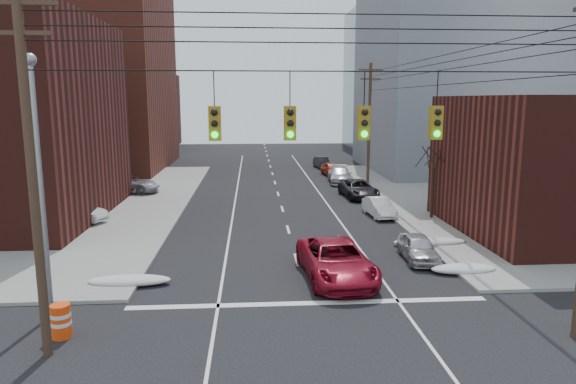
{
  "coord_description": "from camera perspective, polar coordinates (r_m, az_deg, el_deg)",
  "views": [
    {
      "loc": [
        -2.12,
        -12.19,
        7.78
      ],
      "look_at": [
        -0.27,
        14.26,
        3.0
      ],
      "focal_mm": 32.0,
      "sensor_mm": 36.0,
      "label": 1
    }
  ],
  "objects": [
    {
      "name": "bare_tree",
      "position": [
        34.68,
        15.78,
        0.78
      ],
      "size": [
        2.09,
        2.2,
        4.93
      ],
      "color": "black",
      "rests_on": "ground"
    },
    {
      "name": "lot_car_a",
      "position": [
        35.09,
        -22.33,
        -2.07
      ],
      "size": [
        4.04,
        2.73,
        1.26
      ],
      "primitive_type": "imported",
      "rotation": [
        0.0,
        0.0,
        1.17
      ],
      "color": "silver",
      "rests_on": "sidewalk_nw"
    },
    {
      "name": "lot_car_d",
      "position": [
        45.12,
        -22.83,
        0.69
      ],
      "size": [
        4.91,
        2.84,
        1.57
      ],
      "primitive_type": "imported",
      "rotation": [
        0.0,
        0.0,
        1.35
      ],
      "color": "#ACABB0",
      "rests_on": "sidewalk_nw"
    },
    {
      "name": "snow_east_far",
      "position": [
        28.88,
        15.47,
        -5.36
      ],
      "size": [
        4.0,
        1.08,
        0.42
      ],
      "primitive_type": "ellipsoid",
      "color": "silver",
      "rests_on": "ground"
    },
    {
      "name": "utility_pole_left",
      "position": [
        16.6,
        -26.6,
        2.22
      ],
      "size": [
        2.2,
        0.28,
        11.0
      ],
      "color": "#473323",
      "rests_on": "ground"
    },
    {
      "name": "construction_barrel",
      "position": [
        19.01,
        -23.91,
        -12.94
      ],
      "size": [
        0.67,
        0.67,
        1.14
      ],
      "rotation": [
        0.0,
        0.0,
        -0.04
      ],
      "color": "#F5430C",
      "rests_on": "ground"
    },
    {
      "name": "parked_car_b",
      "position": [
        35.2,
        10.1,
        -1.66
      ],
      "size": [
        1.64,
        3.92,
        1.26
      ],
      "primitive_type": "imported",
      "rotation": [
        0.0,
        0.0,
        0.08
      ],
      "color": "white",
      "rests_on": "ground"
    },
    {
      "name": "parked_car_a",
      "position": [
        26.08,
        14.28,
        -6.01
      ],
      "size": [
        1.68,
        3.78,
        1.27
      ],
      "primitive_type": "imported",
      "rotation": [
        0.0,
        0.0,
        -0.05
      ],
      "color": "#B1B0B5",
      "rests_on": "ground"
    },
    {
      "name": "parked_car_c",
      "position": [
        41.64,
        7.86,
        0.35
      ],
      "size": [
        2.74,
        5.29,
        1.42
      ],
      "primitive_type": "imported",
      "rotation": [
        0.0,
        0.0,
        0.08
      ],
      "color": "black",
      "rests_on": "ground"
    },
    {
      "name": "street_light",
      "position": [
        19.76,
        -25.93,
        2.68
      ],
      "size": [
        0.44,
        0.44,
        9.32
      ],
      "color": "gray",
      "rests_on": "ground"
    },
    {
      "name": "red_pickup",
      "position": [
        22.81,
        5.37,
        -7.57
      ],
      "size": [
        3.22,
        6.18,
        1.66
      ],
      "primitive_type": "imported",
      "rotation": [
        0.0,
        0.0,
        0.08
      ],
      "color": "maroon",
      "rests_on": "ground"
    },
    {
      "name": "utility_pole_far",
      "position": [
        47.44,
        9.02,
        7.69
      ],
      "size": [
        2.2,
        0.28,
        11.0
      ],
      "color": "#473323",
      "rests_on": "ground"
    },
    {
      "name": "traffic_signals",
      "position": [
        15.33,
        4.35,
        7.9
      ],
      "size": [
        17.0,
        0.42,
        2.02
      ],
      "color": "black",
      "rests_on": "ground"
    },
    {
      "name": "building_brick_far",
      "position": [
        89.46,
        -19.71,
        8.49
      ],
      "size": [
        22.0,
        18.0,
        12.0
      ],
      "primitive_type": "cube",
      "color": "#451A14",
      "rests_on": "ground"
    },
    {
      "name": "parked_car_f",
      "position": [
        59.53,
        3.79,
        3.3
      ],
      "size": [
        1.76,
        3.94,
        1.25
      ],
      "primitive_type": "imported",
      "rotation": [
        0.0,
        0.0,
        0.12
      ],
      "color": "black",
      "rests_on": "ground"
    },
    {
      "name": "building_brick_tall",
      "position": [
        64.45,
        -24.81,
        15.75
      ],
      "size": [
        24.0,
        20.0,
        30.0
      ],
      "primitive_type": "cube",
      "color": "brown",
      "rests_on": "ground"
    },
    {
      "name": "lot_car_c",
      "position": [
        41.86,
        -28.67,
        -0.64
      ],
      "size": [
        4.75,
        2.61,
        1.3
      ],
      "primitive_type": "imported",
      "rotation": [
        0.0,
        0.0,
        1.75
      ],
      "color": "black",
      "rests_on": "sidewalk_nw"
    },
    {
      "name": "building_office",
      "position": [
        61.33,
        19.78,
        14.05
      ],
      "size": [
        22.0,
        20.0,
        25.0
      ],
      "primitive_type": "cube",
      "color": "gray",
      "rests_on": "ground"
    },
    {
      "name": "parked_car_e",
      "position": [
        53.38,
        4.88,
        2.55
      ],
      "size": [
        2.1,
        4.2,
        1.37
      ],
      "primitive_type": "imported",
      "rotation": [
        0.0,
        0.0,
        0.12
      ],
      "color": "maroon",
      "rests_on": "ground"
    },
    {
      "name": "building_glass",
      "position": [
        86.3,
        13.93,
        12.07
      ],
      "size": [
        20.0,
        18.0,
        22.0
      ],
      "primitive_type": "cube",
      "color": "gray",
      "rests_on": "ground"
    },
    {
      "name": "snow_nw",
      "position": [
        23.11,
        -17.21,
        -9.38
      ],
      "size": [
        3.5,
        1.08,
        0.42
      ],
      "primitive_type": "ellipsoid",
      "color": "silver",
      "rests_on": "ground"
    },
    {
      "name": "parked_car_d",
      "position": [
        48.72,
        5.82,
        1.88
      ],
      "size": [
        2.5,
        5.36,
        1.51
      ],
      "primitive_type": "imported",
      "rotation": [
        0.0,
        0.0,
        -0.07
      ],
      "color": "#A0A0A4",
      "rests_on": "ground"
    },
    {
      "name": "snow_ne",
      "position": [
        24.87,
        18.92,
        -8.07
      ],
      "size": [
        3.0,
        1.08,
        0.42
      ],
      "primitive_type": "ellipsoid",
      "color": "silver",
      "rests_on": "ground"
    },
    {
      "name": "lot_car_b",
      "position": [
        44.58,
        -17.23,
        0.81
      ],
      "size": [
        5.31,
        3.09,
        1.39
      ],
      "primitive_type": "imported",
      "rotation": [
        0.0,
        0.0,
        1.41
      ],
      "color": "#A2A2A7",
      "rests_on": "sidewalk_nw"
    }
  ]
}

